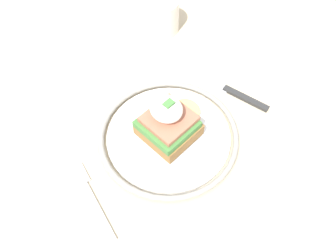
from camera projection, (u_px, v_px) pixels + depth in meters
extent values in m
plane|color=#B2ADA3|center=(176.00, 240.00, 1.19)|extent=(6.00, 6.00, 0.00)
cube|color=#C6B28E|center=(184.00, 129.00, 0.59)|extent=(1.00, 0.89, 0.03)
cylinder|color=#C6B28E|center=(184.00, 55.00, 1.23)|extent=(0.06, 0.06, 0.71)
cylinder|color=white|center=(168.00, 136.00, 0.56)|extent=(0.21, 0.21, 0.01)
torus|color=gray|center=(168.00, 134.00, 0.56)|extent=(0.24, 0.24, 0.01)
cube|color=olive|center=(168.00, 129.00, 0.54)|extent=(0.08, 0.09, 0.02)
cube|color=#427A38|center=(168.00, 125.00, 0.53)|extent=(0.08, 0.08, 0.01)
cube|color=#AD664C|center=(167.00, 117.00, 0.52)|extent=(0.07, 0.07, 0.01)
ellipsoid|color=white|center=(166.00, 109.00, 0.50)|extent=(0.05, 0.05, 0.03)
cylinder|color=#EAD166|center=(185.00, 111.00, 0.58)|extent=(0.05, 0.05, 0.00)
cube|color=#47843D|center=(168.00, 103.00, 0.49)|extent=(0.02, 0.01, 0.00)
cube|color=silver|center=(98.00, 211.00, 0.49)|extent=(0.03, 0.10, 0.00)
cube|color=silver|center=(80.00, 175.00, 0.52)|extent=(0.03, 0.04, 0.00)
cube|color=#2D2D2D|center=(246.00, 98.00, 0.61)|extent=(0.03, 0.09, 0.01)
cube|color=silver|center=(206.00, 79.00, 0.64)|extent=(0.03, 0.10, 0.00)
cylinder|color=white|center=(160.00, 15.00, 0.70)|extent=(0.08, 0.08, 0.07)
cylinder|color=#472819|center=(159.00, 1.00, 0.67)|extent=(0.07, 0.07, 0.00)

